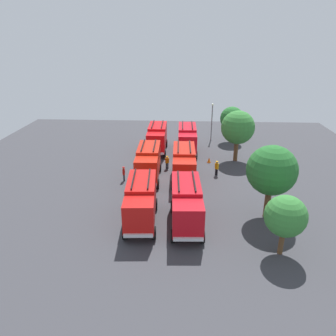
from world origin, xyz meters
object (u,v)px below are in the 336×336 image
at_px(tree_0, 232,119).
at_px(tree_3, 286,216).
at_px(lamppost, 212,119).
at_px(tree_2, 272,171).
at_px(fire_truck_4, 184,163).
at_px(firefighter_1, 167,162).
at_px(fire_truck_1, 148,162).
at_px(firefighter_2, 124,173).
at_px(fire_truck_0, 157,137).
at_px(fire_truck_3, 187,138).
at_px(traffic_cone_0, 209,160).
at_px(firefighter_0, 217,167).
at_px(tree_1, 238,128).
at_px(fire_truck_5, 186,203).
at_px(fire_truck_2, 141,200).

xyz_separation_m(tree_0, tree_3, (28.47, 0.22, -0.49)).
bearing_deg(lamppost, tree_2, 8.15).
xyz_separation_m(fire_truck_4, firefighter_1, (-3.43, -2.13, -1.21)).
relative_size(fire_truck_1, firefighter_2, 4.21).
relative_size(fire_truck_1, firefighter_1, 4.32).
bearing_deg(fire_truck_1, fire_truck_0, 177.41).
xyz_separation_m(fire_truck_3, traffic_cone_0, (3.89, 2.94, -1.80)).
height_order(firefighter_0, tree_1, tree_1).
bearing_deg(lamppost, fire_truck_5, -9.01).
xyz_separation_m(fire_truck_2, firefighter_0, (-10.90, 7.70, -1.14)).
bearing_deg(tree_2, firefighter_1, -138.63).
distance_m(fire_truck_2, tree_0, 26.91).
distance_m(fire_truck_2, traffic_cone_0, 16.77).
bearing_deg(firefighter_2, firefighter_0, 5.11).
bearing_deg(fire_truck_3, firefighter_2, -36.29).
relative_size(firefighter_1, tree_2, 0.24).
bearing_deg(fire_truck_2, firefighter_2, -163.34).
distance_m(tree_3, traffic_cone_0, 19.77).
bearing_deg(fire_truck_1, fire_truck_5, 23.01).
relative_size(firefighter_2, tree_2, 0.25).
bearing_deg(fire_truck_3, fire_truck_5, -1.06).
xyz_separation_m(fire_truck_1, tree_2, (8.01, 11.88, 2.51)).
relative_size(fire_truck_1, tree_1, 1.07).
relative_size(tree_1, traffic_cone_0, 9.64).
xyz_separation_m(tree_0, tree_2, (23.00, 0.39, 0.88)).
bearing_deg(fire_truck_0, firefighter_1, 14.80).
distance_m(fire_truck_1, traffic_cone_0, 9.53).
distance_m(firefighter_2, tree_0, 21.46).
relative_size(fire_truck_1, fire_truck_3, 1.00).
height_order(fire_truck_5, tree_3, tree_3).
xyz_separation_m(fire_truck_2, firefighter_1, (-12.66, 1.62, -1.21)).
bearing_deg(tree_1, firefighter_0, -30.02).
bearing_deg(fire_truck_5, fire_truck_2, -96.52).
bearing_deg(tree_1, fire_truck_3, -113.70).
distance_m(fire_truck_1, tree_0, 18.95).
xyz_separation_m(fire_truck_4, tree_0, (-15.23, 7.33, 1.63)).
bearing_deg(traffic_cone_0, firefighter_2, -58.21).
bearing_deg(lamppost, firefighter_1, -27.10).
distance_m(tree_0, tree_3, 28.47).
bearing_deg(tree_0, firefighter_1, -38.73).
relative_size(fire_truck_0, tree_1, 1.06).
distance_m(fire_truck_3, tree_1, 7.55).
distance_m(firefighter_1, tree_1, 10.37).
distance_m(fire_truck_1, firefighter_1, 3.96).
xyz_separation_m(firefighter_2, tree_2, (7.24, 14.68, 3.70)).
xyz_separation_m(fire_truck_2, firefighter_2, (-8.71, -3.20, -1.19)).
bearing_deg(tree_2, fire_truck_1, -124.00).
bearing_deg(firefighter_0, fire_truck_2, 11.66).
bearing_deg(lamppost, fire_truck_2, -17.72).
bearing_deg(fire_truck_3, tree_3, 16.63).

